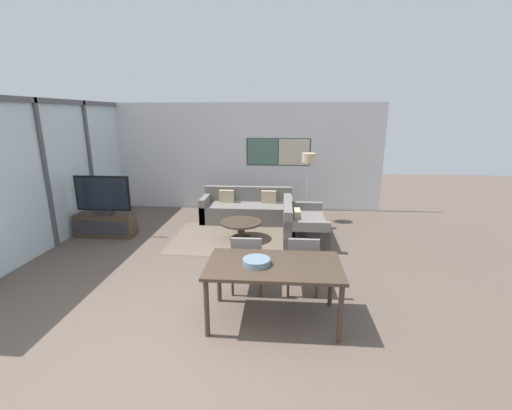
{
  "coord_description": "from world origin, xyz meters",
  "views": [
    {
      "loc": [
        1.16,
        -2.93,
        2.52
      ],
      "look_at": [
        0.71,
        2.91,
        0.95
      ],
      "focal_mm": 24.0,
      "sensor_mm": 36.0,
      "label": 1
    }
  ],
  "objects_px": {
    "coffee_table": "(241,226)",
    "floor_lamp": "(309,164)",
    "television": "(103,195)",
    "sofa_side": "(300,226)",
    "sofa_main": "(247,209)",
    "dining_chair_centre": "(303,261)",
    "dining_table": "(274,270)",
    "fruit_bowl": "(256,261)",
    "dining_chair_left": "(247,260)",
    "tv_console": "(106,225)"
  },
  "relations": [
    {
      "from": "sofa_main",
      "to": "sofa_side",
      "type": "relative_size",
      "value": 1.37
    },
    {
      "from": "tv_console",
      "to": "dining_chair_centre",
      "type": "bearing_deg",
      "value": -27.78
    },
    {
      "from": "sofa_side",
      "to": "floor_lamp",
      "type": "relative_size",
      "value": 0.96
    },
    {
      "from": "dining_chair_left",
      "to": "sofa_main",
      "type": "bearing_deg",
      "value": 95.8
    },
    {
      "from": "dining_chair_left",
      "to": "floor_lamp",
      "type": "height_order",
      "value": "floor_lamp"
    },
    {
      "from": "sofa_main",
      "to": "fruit_bowl",
      "type": "height_order",
      "value": "fruit_bowl"
    },
    {
      "from": "tv_console",
      "to": "sofa_main",
      "type": "xyz_separation_m",
      "value": [
        2.88,
        1.33,
        0.02
      ]
    },
    {
      "from": "sofa_main",
      "to": "sofa_side",
      "type": "distance_m",
      "value": 1.71
    },
    {
      "from": "tv_console",
      "to": "floor_lamp",
      "type": "bearing_deg",
      "value": 17.7
    },
    {
      "from": "coffee_table",
      "to": "dining_chair_left",
      "type": "xyz_separation_m",
      "value": [
        0.35,
        -2.18,
        0.22
      ]
    },
    {
      "from": "sofa_side",
      "to": "dining_chair_left",
      "type": "xyz_separation_m",
      "value": [
        -0.87,
        -2.27,
        0.24
      ]
    },
    {
      "from": "sofa_side",
      "to": "fruit_bowl",
      "type": "relative_size",
      "value": 4.74
    },
    {
      "from": "fruit_bowl",
      "to": "floor_lamp",
      "type": "relative_size",
      "value": 0.2
    },
    {
      "from": "dining_chair_left",
      "to": "tv_console",
      "type": "bearing_deg",
      "value": 146.41
    },
    {
      "from": "coffee_table",
      "to": "floor_lamp",
      "type": "relative_size",
      "value": 0.52
    },
    {
      "from": "television",
      "to": "coffee_table",
      "type": "xyz_separation_m",
      "value": [
        2.88,
        0.04,
        -0.61
      ]
    },
    {
      "from": "dining_table",
      "to": "fruit_bowl",
      "type": "bearing_deg",
      "value": -172.01
    },
    {
      "from": "television",
      "to": "floor_lamp",
      "type": "height_order",
      "value": "floor_lamp"
    },
    {
      "from": "coffee_table",
      "to": "dining_chair_left",
      "type": "bearing_deg",
      "value": -80.82
    },
    {
      "from": "sofa_side",
      "to": "floor_lamp",
      "type": "xyz_separation_m",
      "value": [
        0.21,
        1.25,
        1.11
      ]
    },
    {
      "from": "sofa_main",
      "to": "dining_chair_centre",
      "type": "relative_size",
      "value": 2.46
    },
    {
      "from": "coffee_table",
      "to": "dining_chair_centre",
      "type": "height_order",
      "value": "dining_chair_centre"
    },
    {
      "from": "dining_table",
      "to": "floor_lamp",
      "type": "height_order",
      "value": "floor_lamp"
    },
    {
      "from": "sofa_main",
      "to": "coffee_table",
      "type": "distance_m",
      "value": 1.29
    },
    {
      "from": "tv_console",
      "to": "sofa_main",
      "type": "bearing_deg",
      "value": 24.76
    },
    {
      "from": "sofa_main",
      "to": "dining_table",
      "type": "height_order",
      "value": "sofa_main"
    },
    {
      "from": "coffee_table",
      "to": "dining_chair_left",
      "type": "relative_size",
      "value": 0.97
    },
    {
      "from": "tv_console",
      "to": "television",
      "type": "height_order",
      "value": "television"
    },
    {
      "from": "fruit_bowl",
      "to": "coffee_table",
      "type": "bearing_deg",
      "value": 100.52
    },
    {
      "from": "tv_console",
      "to": "dining_table",
      "type": "bearing_deg",
      "value": -37.87
    },
    {
      "from": "sofa_main",
      "to": "dining_chair_centre",
      "type": "distance_m",
      "value": 3.63
    },
    {
      "from": "television",
      "to": "sofa_side",
      "type": "height_order",
      "value": "television"
    },
    {
      "from": "sofa_side",
      "to": "fruit_bowl",
      "type": "height_order",
      "value": "fruit_bowl"
    },
    {
      "from": "sofa_side",
      "to": "dining_table",
      "type": "xyz_separation_m",
      "value": [
        -0.48,
        -2.94,
        0.42
      ]
    },
    {
      "from": "floor_lamp",
      "to": "dining_table",
      "type": "bearing_deg",
      "value": -99.37
    },
    {
      "from": "fruit_bowl",
      "to": "dining_chair_centre",
      "type": "bearing_deg",
      "value": 50.41
    },
    {
      "from": "tv_console",
      "to": "sofa_main",
      "type": "height_order",
      "value": "sofa_main"
    },
    {
      "from": "television",
      "to": "sofa_main",
      "type": "relative_size",
      "value": 0.54
    },
    {
      "from": "coffee_table",
      "to": "fruit_bowl",
      "type": "bearing_deg",
      "value": -79.48
    },
    {
      "from": "television",
      "to": "sofa_main",
      "type": "height_order",
      "value": "television"
    },
    {
      "from": "tv_console",
      "to": "sofa_side",
      "type": "relative_size",
      "value": 0.76
    },
    {
      "from": "sofa_side",
      "to": "coffee_table",
      "type": "height_order",
      "value": "sofa_side"
    },
    {
      "from": "sofa_side",
      "to": "coffee_table",
      "type": "bearing_deg",
      "value": 94.28
    },
    {
      "from": "dining_table",
      "to": "dining_chair_centre",
      "type": "height_order",
      "value": "dining_chair_centre"
    },
    {
      "from": "sofa_side",
      "to": "dining_chair_left",
      "type": "distance_m",
      "value": 2.45
    },
    {
      "from": "coffee_table",
      "to": "dining_table",
      "type": "relative_size",
      "value": 0.52
    },
    {
      "from": "sofa_main",
      "to": "sofa_side",
      "type": "bearing_deg",
      "value": -44.37
    },
    {
      "from": "dining_chair_centre",
      "to": "fruit_bowl",
      "type": "bearing_deg",
      "value": -129.59
    },
    {
      "from": "coffee_table",
      "to": "sofa_side",
      "type": "bearing_deg",
      "value": 4.28
    },
    {
      "from": "dining_table",
      "to": "dining_chair_centre",
      "type": "xyz_separation_m",
      "value": [
        0.39,
        0.7,
        -0.18
      ]
    }
  ]
}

